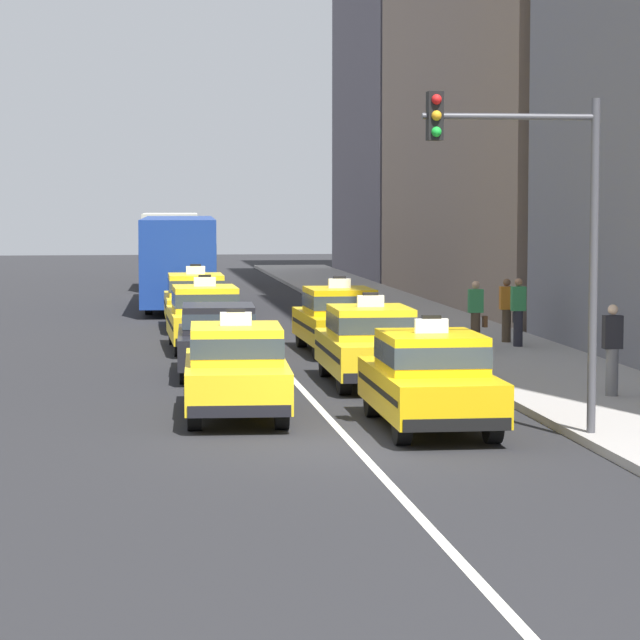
# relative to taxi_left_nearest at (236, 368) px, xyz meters

# --- Properties ---
(ground_plane) EXTENTS (160.00, 160.00, 0.00)m
(ground_plane) POSITION_rel_taxi_left_nearest_xyz_m (1.63, -3.26, -0.88)
(ground_plane) COLOR #232326
(lane_stripe_left_right) EXTENTS (0.14, 80.00, 0.01)m
(lane_stripe_left_right) POSITION_rel_taxi_left_nearest_xyz_m (1.63, 16.74, -0.87)
(lane_stripe_left_right) COLOR silver
(lane_stripe_left_right) RESTS_ON ground
(sidewalk_curb) EXTENTS (4.00, 90.00, 0.15)m
(sidewalk_curb) POSITION_rel_taxi_left_nearest_xyz_m (7.23, 11.74, -0.80)
(sidewalk_curb) COLOR #9E9993
(sidewalk_curb) RESTS_ON ground
(taxi_left_nearest) EXTENTS (2.02, 4.64, 1.96)m
(taxi_left_nearest) POSITION_rel_taxi_left_nearest_xyz_m (0.00, 0.00, 0.00)
(taxi_left_nearest) COLOR black
(taxi_left_nearest) RESTS_ON ground
(sedan_left_second) EXTENTS (1.95, 4.37, 1.58)m
(sedan_left_second) POSITION_rel_taxi_left_nearest_xyz_m (0.07, 6.19, -0.03)
(sedan_left_second) COLOR black
(sedan_left_second) RESTS_ON ground
(taxi_left_third) EXTENTS (1.87, 4.58, 1.96)m
(taxi_left_third) POSITION_rel_taxi_left_nearest_xyz_m (0.06, 11.77, 0.00)
(taxi_left_third) COLOR black
(taxi_left_third) RESTS_ON ground
(taxi_left_fourth) EXTENTS (1.84, 4.57, 1.96)m
(taxi_left_fourth) POSITION_rel_taxi_left_nearest_xyz_m (0.11, 17.92, 0.00)
(taxi_left_fourth) COLOR black
(taxi_left_fourth) RESTS_ON ground
(bus_left_fifth) EXTENTS (2.96, 11.29, 3.22)m
(bus_left_fifth) POSITION_rel_taxi_left_nearest_xyz_m (-0.07, 26.96, 0.94)
(bus_left_fifth) COLOR black
(bus_left_fifth) RESTS_ON ground
(box_truck_left_sixth) EXTENTS (2.53, 7.05, 3.27)m
(box_truck_left_sixth) POSITION_rel_taxi_left_nearest_xyz_m (-0.02, 38.19, 0.90)
(box_truck_left_sixth) COLOR black
(box_truck_left_sixth) RESTS_ON ground
(taxi_right_nearest) EXTENTS (1.87, 4.58, 1.96)m
(taxi_right_nearest) POSITION_rel_taxi_left_nearest_xyz_m (3.15, -1.88, 0.00)
(taxi_right_nearest) COLOR black
(taxi_right_nearest) RESTS_ON ground
(taxi_right_second) EXTENTS (1.87, 4.58, 1.96)m
(taxi_right_second) POSITION_rel_taxi_left_nearest_xyz_m (3.12, 4.16, 0.00)
(taxi_right_second) COLOR black
(taxi_right_second) RESTS_ON ground
(taxi_right_third) EXTENTS (1.89, 4.59, 1.96)m
(taxi_right_third) POSITION_rel_taxi_left_nearest_xyz_m (3.40, 10.62, 0.00)
(taxi_right_third) COLOR black
(taxi_right_third) RESTS_ON ground
(pedestrian_near_crosswalk) EXTENTS (0.47, 0.24, 1.71)m
(pedestrian_near_crosswalk) POSITION_rel_taxi_left_nearest_xyz_m (6.74, 9.70, 0.13)
(pedestrian_near_crosswalk) COLOR #473828
(pedestrian_near_crosswalk) RESTS_ON sidewalk_curb
(pedestrian_mid_block) EXTENTS (0.36, 0.24, 1.74)m
(pedestrian_mid_block) POSITION_rel_taxi_left_nearest_xyz_m (7.96, 10.21, 0.16)
(pedestrian_mid_block) COLOR #23232D
(pedestrian_mid_block) RESTS_ON sidewalk_curb
(pedestrian_by_storefront) EXTENTS (0.47, 0.24, 1.67)m
(pedestrian_by_storefront) POSITION_rel_taxi_left_nearest_xyz_m (7.97, 11.35, 0.11)
(pedestrian_by_storefront) COLOR #473828
(pedestrian_by_storefront) RESTS_ON sidewalk_curb
(pedestrian_trailing) EXTENTS (0.36, 0.24, 1.75)m
(pedestrian_trailing) POSITION_rel_taxi_left_nearest_xyz_m (7.26, 0.82, 0.16)
(pedestrian_trailing) COLOR slate
(pedestrian_trailing) RESTS_ON sidewalk_curb
(traffic_light_pole) EXTENTS (2.87, 0.33, 5.58)m
(traffic_light_pole) POSITION_rel_taxi_left_nearest_xyz_m (4.51, -3.45, 2.94)
(traffic_light_pole) COLOR #47474C
(traffic_light_pole) RESTS_ON ground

